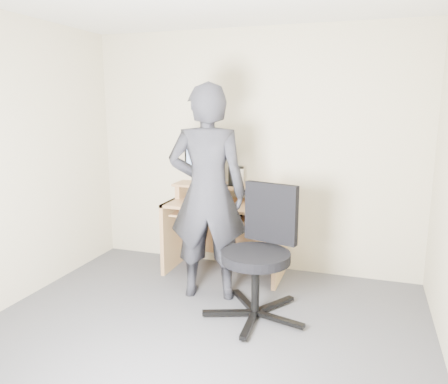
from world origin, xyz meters
The scene contains 13 objects.
ground centered at (0.00, 0.00, 0.00)m, with size 3.50×3.50×0.00m, color #4F4F54.
back_wall centered at (0.00, 1.75, 1.25)m, with size 3.50×0.02×2.50m, color beige.
desk centered at (-0.20, 1.53, 0.55)m, with size 1.20×0.60×0.91m.
monitor centered at (-0.47, 1.57, 1.17)m, with size 0.45×0.13×0.43m.
external_drive centered at (-0.14, 1.59, 1.01)m, with size 0.07×0.13×0.20m, color black.
travel_mug centered at (-0.08, 1.58, 1.00)m, with size 0.08×0.08×0.18m, color silver.
smartphone centered at (0.11, 1.56, 0.92)m, with size 0.07×0.13×0.01m, color black.
charger centered at (-0.32, 1.52, 0.93)m, with size 0.04×0.04×0.04m, color black.
headphones centered at (-0.29, 1.69, 0.92)m, with size 0.16×0.16×0.02m, color silver.
keyboard centered at (-0.24, 1.36, 0.67)m, with size 0.46×0.18×0.03m, color black.
mouse centered at (0.11, 1.35, 0.77)m, with size 0.10×0.06×0.04m, color black.
office_chair centered at (0.37, 0.67, 0.58)m, with size 0.85×0.82×1.07m.
person centered at (-0.18, 0.88, 0.96)m, with size 0.70×0.46×1.93m, color black.
Camera 1 is at (1.16, -2.68, 1.75)m, focal length 35.00 mm.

